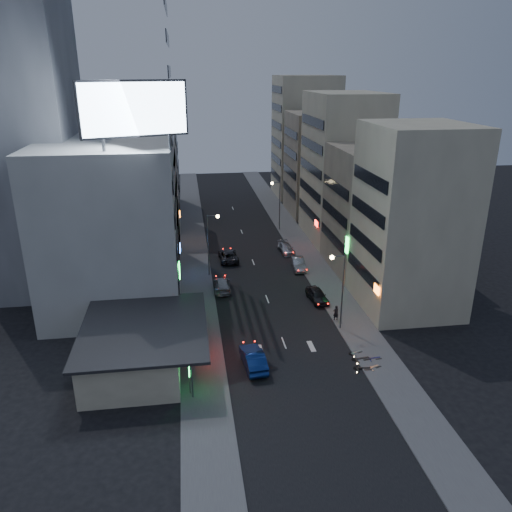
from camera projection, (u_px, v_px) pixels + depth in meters
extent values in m
plane|color=black|center=(292.00, 365.00, 44.96)|extent=(180.00, 180.00, 0.00)
cube|color=#4C4C4F|center=(194.00, 255.00, 71.69)|extent=(4.00, 120.00, 0.12)
cube|color=#4C4C4F|center=(303.00, 249.00, 73.81)|extent=(4.00, 120.00, 0.12)
cube|color=beige|center=(134.00, 348.00, 44.33)|extent=(8.00, 12.00, 3.60)
cube|color=black|center=(144.00, 328.00, 43.78)|extent=(11.00, 13.00, 0.25)
cube|color=black|center=(191.00, 331.00, 44.55)|extent=(0.12, 4.00, 0.90)
cube|color=#FF1E14|center=(192.00, 331.00, 44.56)|extent=(0.04, 3.70, 0.70)
cube|color=#B8B8B3|center=(116.00, 216.00, 58.09)|extent=(14.00, 24.00, 18.00)
cube|color=gray|center=(31.00, 145.00, 56.88)|extent=(10.00, 14.00, 34.00)
cube|color=beige|center=(412.00, 220.00, 53.17)|extent=(10.00, 11.00, 20.00)
cube|color=tan|center=(376.00, 210.00, 64.60)|extent=(11.00, 12.00, 16.00)
cube|color=beige|center=(343.00, 168.00, 75.53)|extent=(10.00, 14.00, 22.00)
cube|color=#B8B8B3|center=(143.00, 168.00, 81.12)|extent=(11.00, 10.00, 20.00)
cube|color=gray|center=(146.00, 169.00, 93.98)|extent=(12.00, 10.00, 15.00)
cube|color=tan|center=(320.00, 164.00, 90.20)|extent=(11.00, 12.00, 18.00)
cube|color=beige|center=(305.00, 137.00, 102.20)|extent=(12.00, 12.00, 24.00)
cylinder|color=#595B60|center=(103.00, 143.00, 45.53)|extent=(0.30, 0.30, 1.50)
cylinder|color=#595B60|center=(170.00, 142.00, 46.33)|extent=(0.30, 0.30, 1.50)
cube|color=black|center=(134.00, 109.00, 44.90)|extent=(9.52, 3.75, 5.00)
cube|color=#BFDFFF|center=(135.00, 109.00, 44.71)|extent=(9.04, 3.34, 4.60)
cylinder|color=#595B60|center=(343.00, 292.00, 49.91)|extent=(0.16, 0.16, 8.00)
cylinder|color=#595B60|center=(338.00, 256.00, 48.45)|extent=(1.40, 0.10, 0.10)
sphere|color=#FFD88C|center=(332.00, 257.00, 48.40)|extent=(0.44, 0.44, 0.44)
cylinder|color=#595B60|center=(208.00, 246.00, 63.07)|extent=(0.16, 0.16, 8.00)
cylinder|color=#595B60|center=(213.00, 216.00, 61.80)|extent=(1.40, 0.10, 0.10)
sphere|color=#FFD88C|center=(218.00, 216.00, 61.91)|extent=(0.44, 0.44, 0.44)
cylinder|color=#595B60|center=(280.00, 206.00, 81.43)|extent=(0.16, 0.16, 8.00)
cylinder|color=#595B60|center=(276.00, 183.00, 79.97)|extent=(1.40, 0.10, 0.10)
sphere|color=#FFD88C|center=(272.00, 183.00, 79.92)|extent=(0.44, 0.44, 0.44)
imported|color=black|center=(317.00, 295.00, 57.22)|extent=(2.15, 4.43, 1.46)
imported|color=#ACB1B5|center=(298.00, 264.00, 66.52)|extent=(1.80, 4.59, 1.49)
imported|color=#26252A|center=(228.00, 256.00, 69.41)|extent=(2.59, 5.39, 1.48)
imported|color=#AEB0B7|center=(286.00, 248.00, 72.42)|extent=(2.16, 4.64, 1.31)
imported|color=navy|center=(253.00, 358.00, 44.56)|extent=(2.16, 5.12, 1.64)
imported|color=gray|center=(222.00, 285.00, 60.07)|extent=(2.06, 4.89, 1.41)
imported|color=black|center=(336.00, 313.00, 52.59)|extent=(0.67, 0.49, 1.67)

